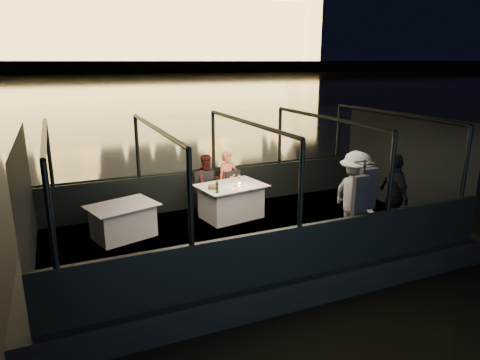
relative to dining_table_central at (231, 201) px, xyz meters
name	(u,v)px	position (x,y,z in m)	size (l,w,h in m)	color
river_water	(70,83)	(-0.05, 78.97, -0.89)	(500.00, 500.00, 0.00)	black
boat_hull	(248,256)	(-0.05, -1.03, -0.89)	(8.60, 4.40, 1.00)	black
boat_deck	(248,234)	(-0.05, -1.03, -0.41)	(8.00, 4.00, 0.04)	black
gunwale_port	(214,187)	(-0.05, 0.97, 0.06)	(8.00, 0.08, 0.90)	black
gunwale_starboard	(299,252)	(-0.05, -3.03, 0.06)	(8.00, 0.08, 0.90)	black
cabin_glass_port	(213,141)	(-0.05, 0.97, 1.21)	(8.00, 0.02, 1.40)	#99B2B2
cabin_glass_starboard	(301,184)	(-0.05, -3.03, 1.21)	(8.00, 0.02, 1.40)	#99B2B2
cabin_roof_glass	(248,123)	(-0.05, -1.03, 1.91)	(8.00, 4.00, 0.02)	#99B2B2
end_wall_fore	(26,206)	(-4.05, -1.03, 0.76)	(0.02, 4.00, 2.30)	black
end_wall_aft	(402,162)	(3.95, -1.03, 0.76)	(0.02, 4.00, 2.30)	black
canopy_ribs	(248,180)	(-0.05, -1.03, 0.76)	(8.00, 4.00, 2.30)	black
embankment	(57,68)	(-0.05, 208.97, 0.11)	(400.00, 140.00, 6.00)	#423D33
dining_table_central	(231,201)	(0.00, 0.00, 0.00)	(1.45, 1.05, 0.77)	beige
dining_table_aft	(123,219)	(-2.43, -0.19, 0.00)	(1.29, 0.94, 0.69)	white
chair_port_left	(207,195)	(-0.42, 0.45, 0.06)	(0.45, 0.45, 0.96)	black
chair_port_right	(236,192)	(0.30, 0.45, 0.06)	(0.42, 0.42, 0.90)	black
coat_stand	(361,209)	(1.37, -2.78, 0.51)	(0.50, 0.40, 1.80)	black
person_woman_coral	(228,177)	(0.21, 0.72, 0.36)	(0.49, 0.33, 1.37)	#EB7155
person_man_maroon	(208,179)	(-0.30, 0.72, 0.36)	(0.65, 0.50, 1.35)	#3B1110
passenger_stripe	(355,199)	(1.74, -2.13, 0.47)	(1.17, 0.66, 1.80)	silver
passenger_dark	(393,195)	(2.61, -2.21, 0.47)	(1.00, 0.42, 1.69)	black
wine_bottle	(217,186)	(-0.49, -0.42, 0.53)	(0.06, 0.06, 0.28)	#143413
bread_basket	(213,187)	(-0.48, -0.13, 0.42)	(0.20, 0.20, 0.08)	brown
amber_candle	(239,185)	(0.12, -0.18, 0.42)	(0.06, 0.06, 0.09)	orange
plate_near	(252,188)	(0.33, -0.42, 0.39)	(0.22, 0.22, 0.01)	white
plate_far	(212,187)	(-0.45, -0.01, 0.39)	(0.27, 0.27, 0.02)	white
wine_glass_white	(216,189)	(-0.52, -0.42, 0.48)	(0.07, 0.07, 0.20)	silver
wine_glass_red	(239,180)	(0.19, -0.01, 0.48)	(0.07, 0.07, 0.21)	silver
wine_glass_empty	(236,186)	(-0.06, -0.42, 0.48)	(0.07, 0.07, 0.20)	white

